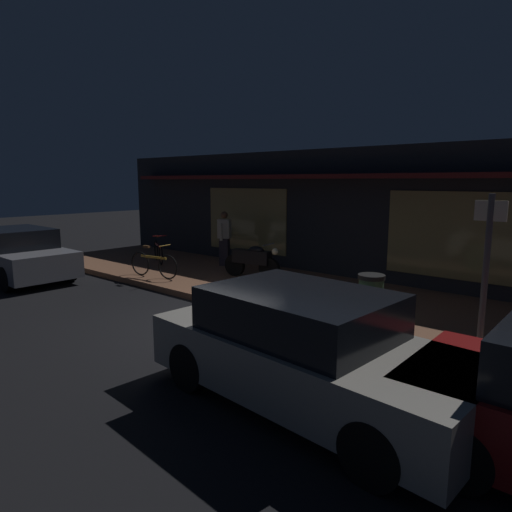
{
  "coord_description": "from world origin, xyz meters",
  "views": [
    {
      "loc": [
        6.31,
        -5.63,
        2.73
      ],
      "look_at": [
        -0.57,
        2.4,
        0.95
      ],
      "focal_mm": 31.36,
      "sensor_mm": 36.0,
      "label": 1
    }
  ],
  "objects_px": {
    "sign_post": "(486,264)",
    "parked_car_near": "(18,254)",
    "bicycle_extra": "(158,251)",
    "bicycle_parked": "(154,264)",
    "trash_bin": "(371,299)",
    "motorcycle": "(253,260)",
    "person_photographer": "(224,237)",
    "parked_car_far": "(306,349)"
  },
  "relations": [
    {
      "from": "sign_post",
      "to": "parked_car_far",
      "type": "relative_size",
      "value": 0.57
    },
    {
      "from": "bicycle_extra",
      "to": "parked_car_far",
      "type": "height_order",
      "value": "parked_car_far"
    },
    {
      "from": "person_photographer",
      "to": "trash_bin",
      "type": "height_order",
      "value": "person_photographer"
    },
    {
      "from": "bicycle_extra",
      "to": "trash_bin",
      "type": "relative_size",
      "value": 1.58
    },
    {
      "from": "motorcycle",
      "to": "parked_car_far",
      "type": "xyz_separation_m",
      "value": [
        4.79,
        -4.52,
        0.06
      ]
    },
    {
      "from": "parked_car_near",
      "to": "sign_post",
      "type": "bearing_deg",
      "value": 10.62
    },
    {
      "from": "parked_car_near",
      "to": "motorcycle",
      "type": "bearing_deg",
      "value": 35.23
    },
    {
      "from": "bicycle_parked",
      "to": "person_photographer",
      "type": "distance_m",
      "value": 2.53
    },
    {
      "from": "motorcycle",
      "to": "person_photographer",
      "type": "relative_size",
      "value": 1.02
    },
    {
      "from": "person_photographer",
      "to": "sign_post",
      "type": "distance_m",
      "value": 8.31
    },
    {
      "from": "bicycle_extra",
      "to": "parked_car_near",
      "type": "height_order",
      "value": "parked_car_near"
    },
    {
      "from": "person_photographer",
      "to": "parked_car_far",
      "type": "height_order",
      "value": "person_photographer"
    },
    {
      "from": "sign_post",
      "to": "trash_bin",
      "type": "distance_m",
      "value": 2.07
    },
    {
      "from": "person_photographer",
      "to": "sign_post",
      "type": "bearing_deg",
      "value": -17.44
    },
    {
      "from": "motorcycle",
      "to": "bicycle_parked",
      "type": "height_order",
      "value": "motorcycle"
    },
    {
      "from": "person_photographer",
      "to": "motorcycle",
      "type": "bearing_deg",
      "value": -23.63
    },
    {
      "from": "trash_bin",
      "to": "parked_car_near",
      "type": "xyz_separation_m",
      "value": [
        -9.62,
        -2.24,
        0.08
      ]
    },
    {
      "from": "trash_bin",
      "to": "sign_post",
      "type": "bearing_deg",
      "value": -2.57
    },
    {
      "from": "bicycle_parked",
      "to": "sign_post",
      "type": "bearing_deg",
      "value": -0.16
    },
    {
      "from": "bicycle_extra",
      "to": "sign_post",
      "type": "xyz_separation_m",
      "value": [
        9.92,
        -1.5,
        1.0
      ]
    },
    {
      "from": "person_photographer",
      "to": "parked_car_near",
      "type": "bearing_deg",
      "value": -127.57
    },
    {
      "from": "parked_car_far",
      "to": "trash_bin",
      "type": "bearing_deg",
      "value": 101.35
    },
    {
      "from": "motorcycle",
      "to": "bicycle_parked",
      "type": "xyz_separation_m",
      "value": [
        -2.11,
        -1.65,
        -0.14
      ]
    },
    {
      "from": "motorcycle",
      "to": "bicycle_extra",
      "type": "height_order",
      "value": "motorcycle"
    },
    {
      "from": "person_photographer",
      "to": "sign_post",
      "type": "xyz_separation_m",
      "value": [
        7.91,
        -2.49,
        0.48
      ]
    },
    {
      "from": "bicycle_extra",
      "to": "trash_bin",
      "type": "distance_m",
      "value": 8.18
    },
    {
      "from": "motorcycle",
      "to": "bicycle_parked",
      "type": "bearing_deg",
      "value": -141.99
    },
    {
      "from": "bicycle_extra",
      "to": "bicycle_parked",
      "type": "bearing_deg",
      "value": -40.28
    },
    {
      "from": "trash_bin",
      "to": "parked_car_far",
      "type": "bearing_deg",
      "value": -78.65
    },
    {
      "from": "trash_bin",
      "to": "motorcycle",
      "type": "bearing_deg",
      "value": 159.23
    },
    {
      "from": "trash_bin",
      "to": "bicycle_parked",
      "type": "bearing_deg",
      "value": -179.45
    },
    {
      "from": "bicycle_parked",
      "to": "parked_car_far",
      "type": "distance_m",
      "value": 7.48
    },
    {
      "from": "motorcycle",
      "to": "trash_bin",
      "type": "bearing_deg",
      "value": -20.77
    },
    {
      "from": "bicycle_extra",
      "to": "trash_bin",
      "type": "bearing_deg",
      "value": -9.98
    },
    {
      "from": "sign_post",
      "to": "parked_car_near",
      "type": "height_order",
      "value": "sign_post"
    },
    {
      "from": "motorcycle",
      "to": "bicycle_extra",
      "type": "xyz_separation_m",
      "value": [
        -3.86,
        -0.17,
        -0.14
      ]
    },
    {
      "from": "parked_car_near",
      "to": "parked_car_far",
      "type": "xyz_separation_m",
      "value": [
        10.21,
        -0.69,
        0.0
      ]
    },
    {
      "from": "motorcycle",
      "to": "bicycle_extra",
      "type": "bearing_deg",
      "value": -177.41
    },
    {
      "from": "bicycle_extra",
      "to": "motorcycle",
      "type": "bearing_deg",
      "value": 2.59
    },
    {
      "from": "motorcycle",
      "to": "trash_bin",
      "type": "height_order",
      "value": "motorcycle"
    },
    {
      "from": "bicycle_parked",
      "to": "sign_post",
      "type": "distance_m",
      "value": 8.24
    },
    {
      "from": "bicycle_parked",
      "to": "sign_post",
      "type": "relative_size",
      "value": 0.68
    }
  ]
}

